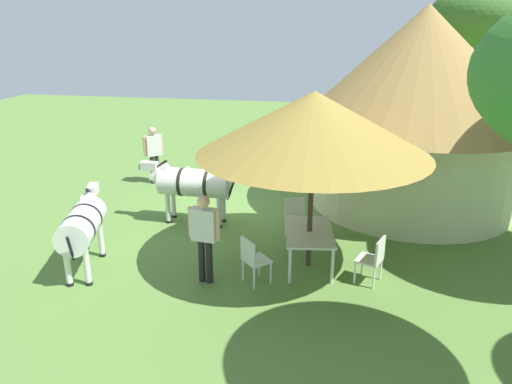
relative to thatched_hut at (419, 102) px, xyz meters
name	(u,v)px	position (x,y,z in m)	size (l,w,h in m)	color
ground_plane	(233,220)	(1.95, -4.28, -2.67)	(36.00, 36.00, 0.00)	#587F39
thatched_hut	(419,102)	(0.00, 0.00, 0.00)	(5.97, 5.97, 4.93)	beige
shade_umbrella	(314,123)	(3.92, -2.30, 0.17)	(4.26, 4.26, 3.41)	#432F24
patio_dining_table	(309,234)	(3.92, -2.30, -2.00)	(1.63, 1.10, 0.74)	silver
patio_chair_near_hut	(374,257)	(4.40, -1.09, -2.14)	(0.56, 0.55, 0.90)	white
patio_chair_east_end	(296,216)	(2.69, -2.69, -2.14)	(0.53, 0.55, 0.90)	white
patio_chair_west_end	(253,258)	(4.81, -3.24, -2.14)	(0.61, 0.61, 0.90)	silver
guest_beside_umbrella	(204,231)	(4.90, -4.10, -1.65)	(0.27, 0.60, 1.69)	black
standing_watcher	(153,150)	(-0.41, -7.18, -1.66)	(0.47, 0.47, 1.68)	#232623
striped_lounge_chair	(200,182)	(-0.01, -5.70, -2.41)	(0.57, 0.82, 0.61)	teal
zebra_nearest_camera	(192,183)	(2.23, -5.17, -1.69)	(0.69, 2.34, 1.51)	silver
zebra_by_umbrella	(83,224)	(4.84, -6.50, -1.74)	(2.14, 0.99, 1.47)	silver
acacia_tree_behind_hut	(483,16)	(-4.83, 2.32, 2.00)	(3.27, 3.27, 5.68)	#552C2B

